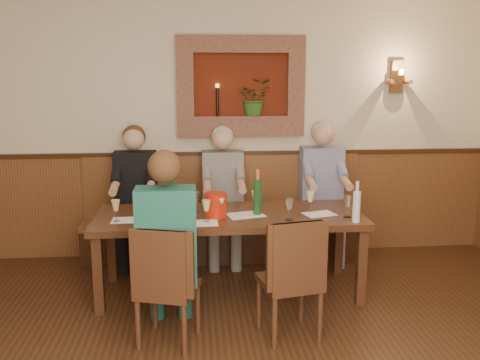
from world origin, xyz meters
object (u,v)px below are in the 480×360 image
(chair_near_right, at_px, (290,302))
(wine_bottle_green_b, at_px, (173,196))
(person_bench_left, at_px, (136,208))
(wine_bottle_green_a, at_px, (258,196))
(water_bottle, at_px, (357,206))
(bench, at_px, (224,229))
(spittoon_bucket, at_px, (216,205))
(person_bench_right, at_px, (323,203))
(dining_table, at_px, (229,222))
(chair_near_left, at_px, (168,309))
(person_chair_front, at_px, (168,260))
(person_bench_mid, at_px, (223,207))

(chair_near_right, xyz_separation_m, wine_bottle_green_b, (-0.91, 0.96, 0.62))
(person_bench_left, xyz_separation_m, wine_bottle_green_a, (1.18, -0.87, 0.31))
(chair_near_right, xyz_separation_m, water_bottle, (0.65, 0.51, 0.61))
(bench, bearing_deg, spittoon_bucket, -96.90)
(person_bench_left, bearing_deg, person_bench_right, -0.03)
(bench, distance_m, person_bench_right, 1.11)
(person_bench_left, distance_m, wine_bottle_green_a, 1.50)
(bench, relative_size, water_bottle, 8.42)
(dining_table, distance_m, person_bench_right, 1.35)
(chair_near_left, xyz_separation_m, wine_bottle_green_a, (0.78, 0.85, 0.65))
(person_bench_left, relative_size, spittoon_bucket, 6.71)
(chair_near_right, distance_m, wine_bottle_green_b, 1.47)
(person_chair_front, bearing_deg, person_bench_left, 104.11)
(bench, bearing_deg, chair_near_left, -106.00)
(dining_table, relative_size, bench, 0.80)
(dining_table, distance_m, chair_near_left, 1.11)
(dining_table, bearing_deg, water_bottle, -18.66)
(person_bench_right, relative_size, water_bottle, 4.20)
(bench, height_order, person_bench_right, person_bench_right)
(person_bench_right, height_order, person_chair_front, person_bench_right)
(wine_bottle_green_b, bearing_deg, person_bench_mid, 56.07)
(water_bottle, bearing_deg, bench, 129.12)
(person_bench_right, xyz_separation_m, wine_bottle_green_a, (-0.81, -0.87, 0.30))
(bench, distance_m, person_bench_left, 0.97)
(wine_bottle_green_b, distance_m, water_bottle, 1.63)
(person_chair_front, bearing_deg, water_bottle, 14.87)
(bench, height_order, wine_bottle_green_b, wine_bottle_green_b)
(wine_bottle_green_b, bearing_deg, person_bench_left, 119.62)
(dining_table, xyz_separation_m, spittoon_bucket, (-0.13, -0.09, 0.18))
(person_bench_mid, height_order, water_bottle, person_bench_mid)
(wine_bottle_green_a, bearing_deg, chair_near_left, -132.29)
(wine_bottle_green_b, bearing_deg, person_chair_front, -90.94)
(person_bench_left, relative_size, wine_bottle_green_b, 3.91)
(dining_table, height_order, person_chair_front, person_chair_front)
(person_bench_right, bearing_deg, spittoon_bucket, -141.99)
(person_bench_mid, bearing_deg, water_bottle, -48.21)
(chair_near_left, bearing_deg, person_bench_mid, 89.85)
(bench, height_order, chair_near_right, bench)
(chair_near_right, height_order, person_bench_left, person_bench_left)
(wine_bottle_green_a, relative_size, wine_bottle_green_b, 1.10)
(bench, xyz_separation_m, chair_near_right, (0.40, -1.81, -0.05))
(bench, distance_m, water_bottle, 1.77)
(chair_near_right, bearing_deg, person_bench_mid, 92.16)
(chair_near_left, bearing_deg, person_bench_right, 63.90)
(bench, height_order, wine_bottle_green_a, wine_bottle_green_a)
(person_bench_left, distance_m, wine_bottle_green_b, 0.90)
(bench, relative_size, person_bench_right, 2.00)
(bench, height_order, person_bench_mid, person_bench_mid)
(chair_near_left, distance_m, person_chair_front, 0.36)
(person_bench_left, bearing_deg, water_bottle, -31.04)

